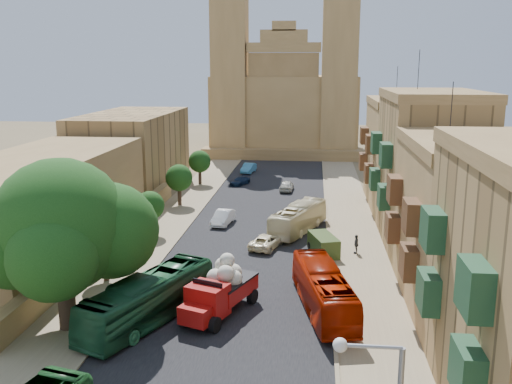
% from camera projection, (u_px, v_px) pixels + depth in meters
% --- Properties ---
extents(ground, '(260.00, 260.00, 0.00)m').
position_uv_depth(ground, '(207.00, 369.00, 30.74)').
color(ground, brown).
extents(road_surface, '(14.00, 140.00, 0.01)m').
position_uv_depth(road_surface, '(260.00, 221.00, 59.86)').
color(road_surface, black).
rests_on(road_surface, ground).
extents(sidewalk_east, '(5.00, 140.00, 0.01)m').
position_uv_depth(sidewalk_east, '(351.00, 223.00, 58.91)').
color(sidewalk_east, '#8B795B').
rests_on(sidewalk_east, ground).
extents(sidewalk_west, '(5.00, 140.00, 0.01)m').
position_uv_depth(sidewalk_west, '(171.00, 218.00, 60.81)').
color(sidewalk_west, '#8B795B').
rests_on(sidewalk_west, ground).
extents(kerb_east, '(0.25, 140.00, 0.12)m').
position_uv_depth(kerb_east, '(327.00, 222.00, 59.15)').
color(kerb_east, '#8B795B').
rests_on(kerb_east, ground).
extents(kerb_west, '(0.25, 140.00, 0.12)m').
position_uv_depth(kerb_west, '(194.00, 218.00, 60.55)').
color(kerb_west, '#8B795B').
rests_on(kerb_west, ground).
extents(townhouse_b, '(9.00, 14.00, 14.90)m').
position_uv_depth(townhouse_b, '(467.00, 221.00, 38.59)').
color(townhouse_b, olive).
rests_on(townhouse_b, ground).
extents(townhouse_c, '(9.00, 14.00, 17.40)m').
position_uv_depth(townhouse_c, '(429.00, 167.00, 51.91)').
color(townhouse_c, '#9E7A47').
rests_on(townhouse_c, ground).
extents(townhouse_d, '(9.00, 14.00, 15.90)m').
position_uv_depth(townhouse_d, '(405.00, 152.00, 65.66)').
color(townhouse_d, olive).
rests_on(townhouse_d, ground).
extents(west_wall, '(1.00, 40.00, 1.80)m').
position_uv_depth(west_wall, '(111.00, 237.00, 51.21)').
color(west_wall, olive).
rests_on(west_wall, ground).
extents(west_building_low, '(10.00, 28.00, 8.40)m').
position_uv_depth(west_building_low, '(39.00, 205.00, 49.10)').
color(west_building_low, olive).
rests_on(west_building_low, ground).
extents(west_building_mid, '(10.00, 22.00, 10.00)m').
position_uv_depth(west_building_mid, '(133.00, 151.00, 74.16)').
color(west_building_mid, '#9E7A47').
rests_on(west_building_mid, ground).
extents(church, '(28.00, 22.50, 36.30)m').
position_uv_depth(church, '(285.00, 101.00, 104.98)').
color(church, olive).
rests_on(church, ground).
extents(ficus_tree, '(10.71, 9.85, 10.71)m').
position_uv_depth(ficus_tree, '(63.00, 230.00, 34.19)').
color(ficus_tree, '#37271B').
rests_on(ficus_tree, ground).
extents(street_tree_a, '(3.11, 3.11, 4.78)m').
position_uv_depth(street_tree_a, '(104.00, 240.00, 42.69)').
color(street_tree_a, '#37271B').
rests_on(street_tree_a, ground).
extents(street_tree_b, '(2.79, 2.79, 4.29)m').
position_uv_depth(street_tree_b, '(150.00, 206.00, 54.42)').
color(street_tree_b, '#37271B').
rests_on(street_tree_b, ground).
extents(street_tree_c, '(3.12, 3.12, 4.80)m').
position_uv_depth(street_tree_c, '(179.00, 178.00, 65.99)').
color(street_tree_c, '#37271B').
rests_on(street_tree_c, ground).
extents(street_tree_d, '(3.04, 3.04, 4.67)m').
position_uv_depth(street_tree_d, '(200.00, 162.00, 77.66)').
color(street_tree_d, '#37271B').
rests_on(street_tree_d, ground).
extents(red_truck, '(4.66, 7.02, 3.88)m').
position_uv_depth(red_truck, '(220.00, 289.00, 37.18)').
color(red_truck, '#AD100D').
rests_on(red_truck, ground).
extents(olive_pickup, '(2.85, 4.31, 1.64)m').
position_uv_depth(olive_pickup, '(323.00, 245.00, 49.33)').
color(olive_pickup, '#31481B').
rests_on(olive_pickup, ground).
extents(bus_green_north, '(6.65, 11.26, 3.09)m').
position_uv_depth(bus_green_north, '(149.00, 299.00, 36.04)').
color(bus_green_north, '#1D522F').
rests_on(bus_green_north, ground).
extents(bus_red_east, '(4.51, 10.72, 2.91)m').
position_uv_depth(bus_red_east, '(324.00, 290.00, 37.71)').
color(bus_red_east, '#A11700').
rests_on(bus_red_east, ground).
extents(bus_cream_east, '(5.62, 9.95, 2.72)m').
position_uv_depth(bus_cream_east, '(298.00, 218.00, 55.64)').
color(bus_cream_east, beige).
rests_on(bus_cream_east, ground).
extents(car_blue_a, '(1.95, 3.74, 1.21)m').
position_uv_depth(car_blue_a, '(223.00, 277.00, 42.29)').
color(car_blue_a, '#3D81C7').
rests_on(car_blue_a, ground).
extents(car_white_a, '(2.07, 4.52, 1.44)m').
position_uv_depth(car_white_a, '(223.00, 217.00, 58.44)').
color(car_white_a, white).
rests_on(car_white_a, ground).
extents(car_cream, '(3.20, 4.88, 1.25)m').
position_uv_depth(car_cream, '(266.00, 241.00, 50.90)').
color(car_cream, '#FFEEC2').
rests_on(car_cream, ground).
extents(car_dkblue, '(2.88, 4.00, 1.08)m').
position_uv_depth(car_dkblue, '(240.00, 181.00, 77.74)').
color(car_dkblue, '#112443').
rests_on(car_dkblue, ground).
extents(car_white_b, '(1.87, 4.14, 1.38)m').
position_uv_depth(car_white_b, '(287.00, 186.00, 73.96)').
color(car_white_b, beige).
rests_on(car_white_b, ground).
extents(car_blue_b, '(2.13, 4.49, 1.42)m').
position_uv_depth(car_blue_b, '(249.00, 168.00, 86.45)').
color(car_blue_b, '#4195C2').
rests_on(car_blue_b, ground).
extents(pedestrian_a, '(0.64, 0.44, 1.68)m').
position_uv_depth(pedestrian_a, '(342.00, 313.00, 35.64)').
color(pedestrian_a, '#262328').
rests_on(pedestrian_a, ground).
extents(pedestrian_c, '(0.55, 1.04, 1.69)m').
position_uv_depth(pedestrian_c, '(356.00, 244.00, 49.34)').
color(pedestrian_c, '#3F3F41').
rests_on(pedestrian_c, ground).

